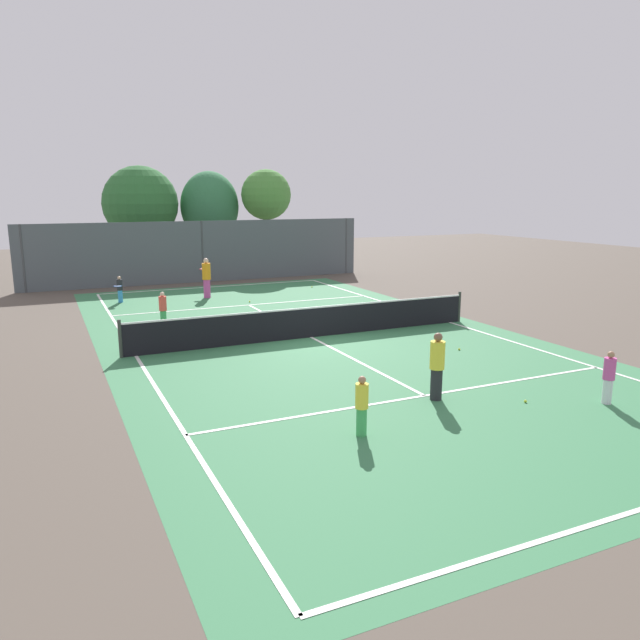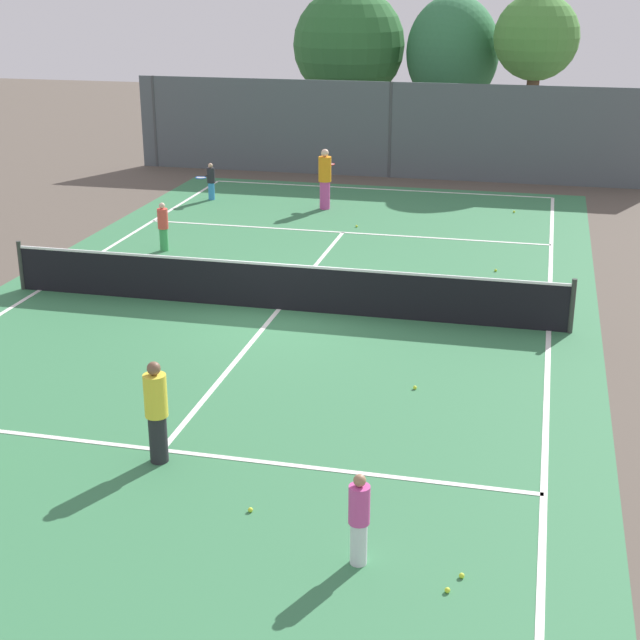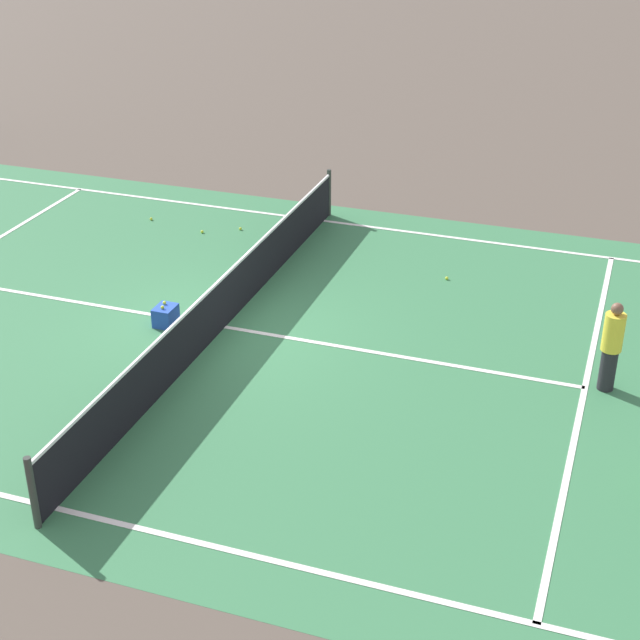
% 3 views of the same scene
% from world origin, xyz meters
% --- Properties ---
extents(ground_plane, '(80.00, 80.00, 0.00)m').
position_xyz_m(ground_plane, '(0.00, 0.00, 0.00)').
color(ground_plane, brown).
extents(court_surface, '(13.00, 25.00, 0.01)m').
position_xyz_m(court_surface, '(0.00, 0.00, 0.00)').
color(court_surface, '#387A4C').
rests_on(court_surface, ground_plane).
extents(tennis_net, '(11.90, 0.10, 1.10)m').
position_xyz_m(tennis_net, '(0.00, 0.00, 0.51)').
color(tennis_net, '#333833').
rests_on(tennis_net, ground_plane).
extents(perimeter_fence, '(18.00, 0.12, 3.20)m').
position_xyz_m(perimeter_fence, '(0.00, 14.00, 1.60)').
color(perimeter_fence, '#515B60').
rests_on(perimeter_fence, ground_plane).
extents(tree_0, '(4.21, 4.21, 6.15)m').
position_xyz_m(tree_0, '(-2.36, 18.41, 4.03)').
color(tree_0, brown).
rests_on(tree_0, ground_plane).
extents(tree_1, '(3.39, 3.52, 5.90)m').
position_xyz_m(tree_1, '(1.57, 18.17, 3.85)').
color(tree_1, brown).
rests_on(tree_1, ground_plane).
extents(tree_2, '(2.92, 2.92, 5.99)m').
position_xyz_m(tree_2, '(4.56, 16.61, 4.46)').
color(tree_2, brown).
rests_on(tree_2, ground_plane).
extents(player_0, '(0.46, 0.83, 1.13)m').
position_xyz_m(player_0, '(-4.79, 9.31, 0.59)').
color(player_0, '#388CD8').
rests_on(player_0, ground_plane).
extents(player_2, '(0.33, 0.33, 1.55)m').
position_xyz_m(player_2, '(0.09, -6.71, 0.79)').
color(player_2, '#232328').
rests_on(player_2, ground_plane).
extents(player_3, '(0.38, 0.95, 1.78)m').
position_xyz_m(player_3, '(-1.10, 8.98, 0.92)').
color(player_3, '#D14799').
rests_on(player_3, ground_plane).
extents(player_4, '(0.25, 0.25, 1.19)m').
position_xyz_m(player_4, '(3.37, -8.52, 0.61)').
color(player_4, silver).
rests_on(player_4, ground_plane).
extents(player_5, '(0.26, 0.26, 1.24)m').
position_xyz_m(player_5, '(-4.03, 3.63, 0.63)').
color(player_5, '#3FA559').
rests_on(player_5, ground_plane).
extents(ball_crate, '(0.45, 0.35, 0.43)m').
position_xyz_m(ball_crate, '(-0.25, 1.04, 0.18)').
color(ball_crate, blue).
rests_on(ball_crate, ground_plane).
extents(tennis_ball_0, '(0.07, 0.07, 0.07)m').
position_xyz_m(tennis_ball_0, '(0.25, 7.04, 0.03)').
color(tennis_ball_0, '#CCE533').
rests_on(tennis_ball_0, ground_plane).
extents(tennis_ball_1, '(0.07, 0.07, 0.07)m').
position_xyz_m(tennis_ball_1, '(4.24, 3.74, 0.03)').
color(tennis_ball_1, '#CCE533').
rests_on(tennis_ball_1, ground_plane).
extents(tennis_ball_2, '(0.07, 0.07, 0.07)m').
position_xyz_m(tennis_ball_2, '(1.78, -7.72, 0.03)').
color(tennis_ball_2, '#CCE533').
rests_on(tennis_ball_2, ground_plane).
extents(tennis_ball_3, '(0.07, 0.07, 0.07)m').
position_xyz_m(tennis_ball_3, '(4.41, 9.76, 0.03)').
color(tennis_ball_3, '#CCE533').
rests_on(tennis_ball_3, ground_plane).
extents(tennis_ball_4, '(0.07, 0.07, 0.07)m').
position_xyz_m(tennis_ball_4, '(4.46, -8.85, 0.03)').
color(tennis_ball_4, '#CCE533').
rests_on(tennis_ball_4, ground_plane).
extents(tennis_ball_5, '(0.07, 0.07, 0.07)m').
position_xyz_m(tennis_ball_5, '(3.93, 2.31, 0.03)').
color(tennis_ball_5, '#CCE533').
rests_on(tennis_ball_5, ground_plane).
extents(tennis_ball_6, '(0.07, 0.07, 0.07)m').
position_xyz_m(tennis_ball_6, '(4.37, 1.57, 0.03)').
color(tennis_ball_6, '#CCE533').
rests_on(tennis_ball_6, ground_plane).
extents(tennis_ball_7, '(0.07, 0.07, 0.07)m').
position_xyz_m(tennis_ball_7, '(3.33, -3.37, 0.03)').
color(tennis_ball_7, '#CCE533').
rests_on(tennis_ball_7, ground_plane).
extents(tennis_ball_8, '(0.07, 0.07, 0.07)m').
position_xyz_m(tennis_ball_8, '(4.60, -8.53, 0.03)').
color(tennis_ball_8, '#CCE533').
rests_on(tennis_ball_8, ground_plane).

